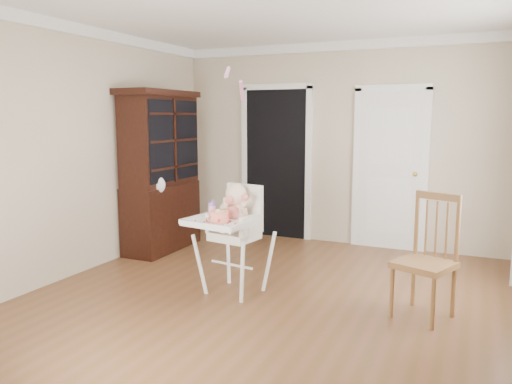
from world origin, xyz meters
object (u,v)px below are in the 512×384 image
at_px(cake, 219,217).
at_px(sippy_cup, 212,209).
at_px(dining_chair, 426,260).
at_px(high_chair, 234,226).
at_px(china_cabinet, 161,171).

bearing_deg(cake, sippy_cup, 133.38).
distance_m(sippy_cup, dining_chair, 2.02).
height_order(cake, dining_chair, dining_chair).
height_order(high_chair, china_cabinet, china_cabinet).
bearing_deg(china_cabinet, dining_chair, -15.60).
relative_size(sippy_cup, china_cabinet, 0.09).
height_order(sippy_cup, china_cabinet, china_cabinet).
distance_m(high_chair, cake, 0.29).
bearing_deg(high_chair, cake, -87.46).
height_order(high_chair, sippy_cup, high_chair).
bearing_deg(cake, china_cabinet, 139.64).
relative_size(cake, china_cabinet, 0.11).
xyz_separation_m(high_chair, sippy_cup, (-0.21, -0.06, 0.16)).
distance_m(high_chair, china_cabinet, 1.96).
xyz_separation_m(cake, dining_chair, (1.80, 0.39, -0.31)).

